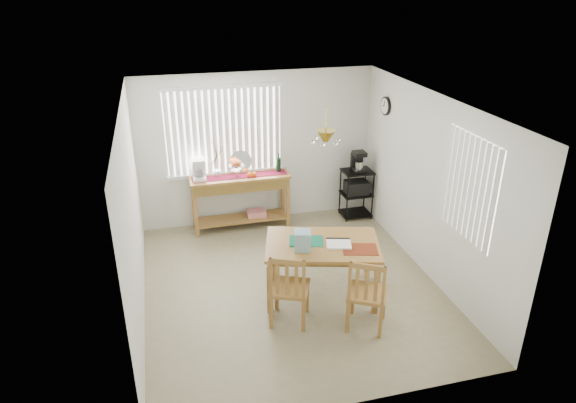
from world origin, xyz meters
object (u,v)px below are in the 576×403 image
object	(u,v)px
sideboard	(241,189)
chair_right	(367,294)
wire_cart	(356,189)
chair_left	(289,289)
cart_items	(358,162)
dining_table	(322,249)

from	to	relation	value
sideboard	chair_right	xyz separation A→B (m)	(1.00, -3.12, -0.21)
wire_cart	chair_left	size ratio (longest dim) A/B	0.87
cart_items	chair_right	world-z (taller)	cart_items
sideboard	wire_cart	size ratio (longest dim) A/B	1.90
sideboard	cart_items	xyz separation A→B (m)	(2.04, -0.09, 0.34)
sideboard	chair_left	bearing A→B (deg)	-87.68
cart_items	wire_cart	bearing A→B (deg)	-90.00
cart_items	chair_right	bearing A→B (deg)	-109.06
chair_left	chair_right	distance (m)	0.95
dining_table	chair_right	xyz separation A→B (m)	(0.31, -0.82, -0.21)
chair_right	sideboard	bearing A→B (deg)	107.74
cart_items	dining_table	xyz separation A→B (m)	(-1.35, -2.20, -0.34)
wire_cart	chair_left	bearing A→B (deg)	-125.81
sideboard	cart_items	world-z (taller)	cart_items
chair_left	cart_items	bearing A→B (deg)	54.29
cart_items	dining_table	bearing A→B (deg)	-121.59
dining_table	chair_left	bearing A→B (deg)	-139.97
wire_cart	dining_table	bearing A→B (deg)	-121.70
dining_table	chair_right	size ratio (longest dim) A/B	1.68
wire_cart	chair_right	size ratio (longest dim) A/B	0.88
cart_items	chair_right	distance (m)	3.25
chair_right	chair_left	bearing A→B (deg)	159.02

